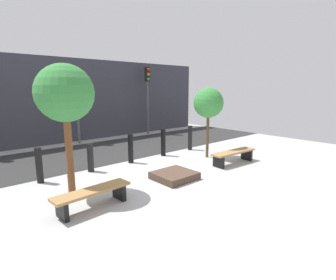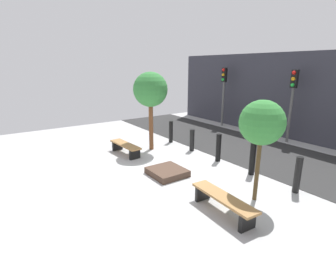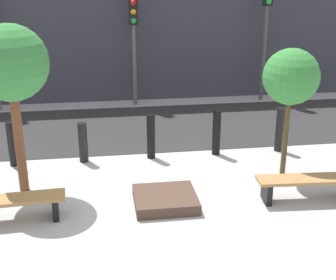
% 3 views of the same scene
% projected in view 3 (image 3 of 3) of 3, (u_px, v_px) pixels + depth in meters
% --- Properties ---
extents(ground_plane, '(18.00, 18.00, 0.00)m').
position_uv_depth(ground_plane, '(164.00, 201.00, 8.72)').
color(ground_plane, '#AAAAAA').
extents(road_strip, '(18.00, 3.92, 0.01)m').
position_uv_depth(road_strip, '(142.00, 127.00, 12.79)').
color(road_strip, '#2B2B2B').
rests_on(road_strip, ground).
extents(building_facade, '(16.20, 0.50, 4.05)m').
position_uv_depth(building_facade, '(132.00, 37.00, 14.95)').
color(building_facade, '#33333D').
rests_on(building_facade, ground).
extents(bench_left, '(1.78, 0.55, 0.44)m').
position_uv_depth(bench_left, '(13.00, 204.00, 7.96)').
color(bench_left, black).
rests_on(bench_left, ground).
extents(bench_right, '(1.93, 0.56, 0.45)m').
position_uv_depth(bench_right, '(308.00, 184.00, 8.68)').
color(bench_right, black).
rests_on(bench_right, ground).
extents(planter_bed, '(1.13, 1.06, 0.21)m').
position_uv_depth(planter_bed, '(165.00, 199.00, 8.58)').
color(planter_bed, '#483429').
rests_on(planter_bed, ground).
extents(tree_behind_left_bench, '(1.39, 1.39, 3.21)m').
position_uv_depth(tree_behind_left_bench, '(10.00, 65.00, 8.33)').
color(tree_behind_left_bench, brown).
rests_on(tree_behind_left_bench, ground).
extents(tree_behind_right_bench, '(1.12, 1.12, 2.65)m').
position_uv_depth(tree_behind_right_bench, '(291.00, 78.00, 9.19)').
color(tree_behind_right_bench, '#4E3B21').
rests_on(tree_behind_right_bench, ground).
extents(bollard_far_left, '(0.18, 0.18, 1.00)m').
position_uv_depth(bollard_far_left, '(12.00, 144.00, 10.15)').
color(bollard_far_left, black).
rests_on(bollard_far_left, ground).
extents(bollard_left, '(0.20, 0.20, 0.91)m').
position_uv_depth(bollard_left, '(83.00, 143.00, 10.38)').
color(bollard_left, black).
rests_on(bollard_left, ground).
extents(bollard_center, '(0.19, 0.19, 1.03)m').
position_uv_depth(bollard_center, '(151.00, 136.00, 10.56)').
color(bollard_center, black).
rests_on(bollard_center, ground).
extents(bollard_right, '(0.19, 0.19, 1.07)m').
position_uv_depth(bollard_right, '(216.00, 132.00, 10.77)').
color(bollard_right, black).
rests_on(bollard_right, ground).
extents(bollard_far_right, '(0.18, 0.18, 1.05)m').
position_uv_depth(bollard_far_right, '(279.00, 130.00, 10.98)').
color(bollard_far_right, black).
rests_on(bollard_far_right, ground).
extents(traffic_light_mid_west, '(0.28, 0.27, 3.26)m').
position_uv_depth(traffic_light_mid_west, '(134.00, 32.00, 14.09)').
color(traffic_light_mid_west, '#545454').
rests_on(traffic_light_mid_west, ground).
extents(traffic_light_mid_east, '(0.28, 0.27, 3.77)m').
position_uv_depth(traffic_light_mid_east, '(266.00, 19.00, 14.54)').
color(traffic_light_mid_east, '#494949').
rests_on(traffic_light_mid_east, ground).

